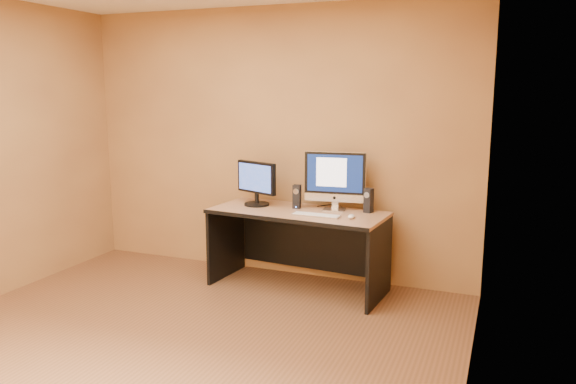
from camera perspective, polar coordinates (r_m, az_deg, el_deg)
name	(u,v)px	position (r m, az deg, el deg)	size (l,w,h in m)	color
floor	(162,355)	(4.15, -12.69, -15.85)	(4.00, 4.00, 0.00)	brown
walls	(154,170)	(3.77, -13.48, 2.19)	(4.00, 4.00, 2.60)	#A87B43
desk	(298,250)	(5.18, 0.99, -5.89)	(1.59, 0.69, 0.73)	#A87754
imac	(334,181)	(5.08, 4.74, 1.17)	(0.56, 0.21, 0.54)	#BAB9BE
second_monitor	(257,184)	(5.30, -3.21, 0.86)	(0.48, 0.24, 0.42)	black
speaker_left	(297,197)	(5.18, 0.91, -0.47)	(0.07, 0.07, 0.22)	black
speaker_right	(369,200)	(5.05, 8.19, -0.86)	(0.07, 0.07, 0.22)	black
keyboard	(316,215)	(4.88, 2.86, -2.35)	(0.43, 0.11, 0.02)	silver
mouse	(351,216)	(4.82, 6.45, -2.47)	(0.06, 0.10, 0.04)	white
cable_a	(342,208)	(5.21, 5.54, -1.63)	(0.01, 0.01, 0.22)	black
cable_b	(325,205)	(5.32, 3.79, -1.36)	(0.01, 0.01, 0.18)	black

